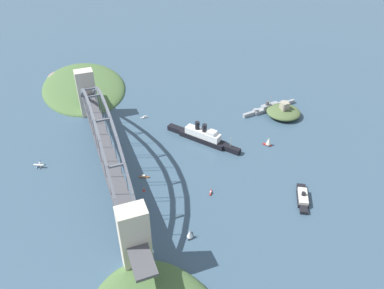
{
  "coord_description": "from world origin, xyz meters",
  "views": [
    {
      "loc": [
        263.95,
        -21.92,
        208.06
      ],
      "look_at": [
        0.0,
        79.72,
        8.0
      ],
      "focal_mm": 34.43,
      "sensor_mm": 36.0,
      "label": 1
    }
  ],
  "objects_px": {
    "harbor_ferry_steamer": "(303,197)",
    "small_boat_2": "(269,141)",
    "harbor_arch_bridge": "(104,145)",
    "naval_cruiser": "(269,108)",
    "fort_island_mid_harbor": "(283,112)",
    "small_boat_0": "(144,117)",
    "small_boat_1": "(144,177)",
    "seaplane_taxiing_near_bridge": "(39,165)",
    "small_boat_3": "(190,234)",
    "small_boat_4": "(211,192)",
    "channel_marker_buoy": "(144,190)",
    "ocean_liner": "(202,136)"
  },
  "relations": [
    {
      "from": "harbor_arch_bridge",
      "to": "fort_island_mid_harbor",
      "type": "bearing_deg",
      "value": 97.56
    },
    {
      "from": "harbor_arch_bridge",
      "to": "fort_island_mid_harbor",
      "type": "xyz_separation_m",
      "value": [
        -26.18,
        197.25,
        -22.77
      ]
    },
    {
      "from": "channel_marker_buoy",
      "to": "naval_cruiser",
      "type": "bearing_deg",
      "value": 115.55
    },
    {
      "from": "harbor_arch_bridge",
      "to": "channel_marker_buoy",
      "type": "relative_size",
      "value": 99.69
    },
    {
      "from": "ocean_liner",
      "to": "seaplane_taxiing_near_bridge",
      "type": "height_order",
      "value": "ocean_liner"
    },
    {
      "from": "small_boat_2",
      "to": "harbor_ferry_steamer",
      "type": "bearing_deg",
      "value": -10.09
    },
    {
      "from": "small_boat_3",
      "to": "small_boat_4",
      "type": "bearing_deg",
      "value": 139.04
    },
    {
      "from": "naval_cruiser",
      "to": "small_boat_1",
      "type": "xyz_separation_m",
      "value": [
        62.97,
        -162.14,
        -2.35
      ]
    },
    {
      "from": "harbor_ferry_steamer",
      "to": "small_boat_3",
      "type": "xyz_separation_m",
      "value": [
        3.82,
        -98.6,
        1.44
      ]
    },
    {
      "from": "small_boat_0",
      "to": "channel_marker_buoy",
      "type": "height_order",
      "value": "channel_marker_buoy"
    },
    {
      "from": "naval_cruiser",
      "to": "seaplane_taxiing_near_bridge",
      "type": "xyz_separation_m",
      "value": [
        15.28,
        -246.31,
        -1.36
      ]
    },
    {
      "from": "channel_marker_buoy",
      "to": "small_boat_4",
      "type": "bearing_deg",
      "value": 65.75
    },
    {
      "from": "harbor_arch_bridge",
      "to": "small_boat_3",
      "type": "xyz_separation_m",
      "value": [
        97.39,
        40.56,
        -23.79
      ]
    },
    {
      "from": "harbor_arch_bridge",
      "to": "harbor_ferry_steamer",
      "type": "distance_m",
      "value": 169.58
    },
    {
      "from": "harbor_arch_bridge",
      "to": "small_boat_3",
      "type": "distance_m",
      "value": 108.15
    },
    {
      "from": "harbor_ferry_steamer",
      "to": "small_boat_0",
      "type": "relative_size",
      "value": 3.84
    },
    {
      "from": "ocean_liner",
      "to": "small_boat_1",
      "type": "relative_size",
      "value": 7.87
    },
    {
      "from": "naval_cruiser",
      "to": "small_boat_2",
      "type": "height_order",
      "value": "naval_cruiser"
    },
    {
      "from": "small_boat_0",
      "to": "harbor_ferry_steamer",
      "type": "bearing_deg",
      "value": 26.74
    },
    {
      "from": "fort_island_mid_harbor",
      "to": "harbor_arch_bridge",
      "type": "bearing_deg",
      "value": -82.44
    },
    {
      "from": "harbor_ferry_steamer",
      "to": "small_boat_2",
      "type": "distance_m",
      "value": 77.38
    },
    {
      "from": "small_boat_2",
      "to": "ocean_liner",
      "type": "bearing_deg",
      "value": -117.81
    },
    {
      "from": "harbor_arch_bridge",
      "to": "naval_cruiser",
      "type": "distance_m",
      "value": 195.41
    },
    {
      "from": "small_boat_0",
      "to": "channel_marker_buoy",
      "type": "bearing_deg",
      "value": -15.22
    },
    {
      "from": "small_boat_3",
      "to": "small_boat_4",
      "type": "height_order",
      "value": "small_boat_3"
    },
    {
      "from": "small_boat_0",
      "to": "small_boat_4",
      "type": "relative_size",
      "value": 1.29
    },
    {
      "from": "fort_island_mid_harbor",
      "to": "small_boat_0",
      "type": "height_order",
      "value": "fort_island_mid_harbor"
    },
    {
      "from": "harbor_arch_bridge",
      "to": "ocean_liner",
      "type": "relative_size",
      "value": 3.9
    },
    {
      "from": "harbor_arch_bridge",
      "to": "small_boat_2",
      "type": "distance_m",
      "value": 155.42
    },
    {
      "from": "small_boat_4",
      "to": "fort_island_mid_harbor",
      "type": "bearing_deg",
      "value": 124.74
    },
    {
      "from": "harbor_ferry_steamer",
      "to": "fort_island_mid_harbor",
      "type": "bearing_deg",
      "value": 154.12
    },
    {
      "from": "harbor_arch_bridge",
      "to": "small_boat_0",
      "type": "relative_size",
      "value": 32.9
    },
    {
      "from": "ocean_liner",
      "to": "fort_island_mid_harbor",
      "type": "height_order",
      "value": "ocean_liner"
    },
    {
      "from": "ocean_liner",
      "to": "small_boat_3",
      "type": "relative_size",
      "value": 8.48
    },
    {
      "from": "small_boat_0",
      "to": "seaplane_taxiing_near_bridge",
      "type": "bearing_deg",
      "value": -65.97
    },
    {
      "from": "seaplane_taxiing_near_bridge",
      "to": "channel_marker_buoy",
      "type": "bearing_deg",
      "value": 51.07
    },
    {
      "from": "fort_island_mid_harbor",
      "to": "small_boat_0",
      "type": "xyz_separation_m",
      "value": [
        -50.29,
        -143.78,
        -4.11
      ]
    },
    {
      "from": "small_boat_3",
      "to": "channel_marker_buoy",
      "type": "xyz_separation_m",
      "value": [
        -60.19,
        -18.02,
        -2.75
      ]
    },
    {
      "from": "harbor_arch_bridge",
      "to": "harbor_ferry_steamer",
      "type": "xyz_separation_m",
      "value": [
        93.57,
        139.16,
        -25.23
      ]
    },
    {
      "from": "seaplane_taxiing_near_bridge",
      "to": "small_boat_3",
      "type": "height_order",
      "value": "small_boat_3"
    },
    {
      "from": "channel_marker_buoy",
      "to": "small_boat_2",
      "type": "bearing_deg",
      "value": 98.64
    },
    {
      "from": "small_boat_1",
      "to": "small_boat_4",
      "type": "xyz_separation_m",
      "value": [
        39.42,
        46.04,
        -0.02
      ]
    },
    {
      "from": "harbor_arch_bridge",
      "to": "seaplane_taxiing_near_bridge",
      "type": "height_order",
      "value": "harbor_arch_bridge"
    },
    {
      "from": "seaplane_taxiing_near_bridge",
      "to": "small_boat_1",
      "type": "height_order",
      "value": "seaplane_taxiing_near_bridge"
    },
    {
      "from": "small_boat_1",
      "to": "seaplane_taxiing_near_bridge",
      "type": "bearing_deg",
      "value": -119.54
    },
    {
      "from": "ocean_liner",
      "to": "harbor_ferry_steamer",
      "type": "relative_size",
      "value": 2.2
    },
    {
      "from": "naval_cruiser",
      "to": "fort_island_mid_harbor",
      "type": "distance_m",
      "value": 18.24
    },
    {
      "from": "harbor_arch_bridge",
      "to": "small_boat_0",
      "type": "xyz_separation_m",
      "value": [
        -76.47,
        53.48,
        -26.87
      ]
    },
    {
      "from": "harbor_arch_bridge",
      "to": "harbor_ferry_steamer",
      "type": "relative_size",
      "value": 8.57
    },
    {
      "from": "harbor_arch_bridge",
      "to": "ocean_liner",
      "type": "xyz_separation_m",
      "value": [
        -12.67,
        95.66,
        -21.96
      ]
    }
  ]
}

